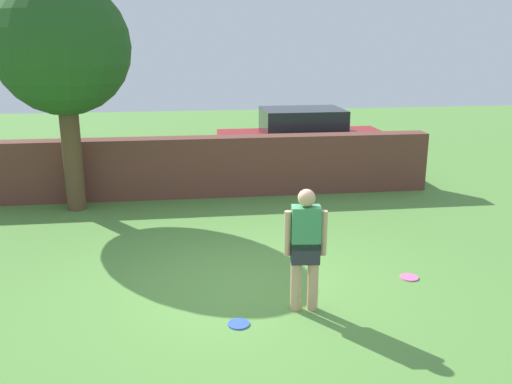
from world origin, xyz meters
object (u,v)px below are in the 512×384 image
(person, at_px, (305,245))
(frisbee_pink, at_px, (409,277))
(tree, at_px, (62,49))
(frisbee_blue, at_px, (239,324))
(car, at_px, (302,143))

(person, height_order, frisbee_pink, person)
(tree, bearing_deg, person, -52.51)
(person, bearing_deg, frisbee_pink, 28.85)
(frisbee_pink, distance_m, frisbee_blue, 2.82)
(frisbee_blue, bearing_deg, car, 72.10)
(car, xyz_separation_m, frisbee_blue, (-2.37, -7.32, -0.85))
(tree, distance_m, frisbee_blue, 6.69)
(person, bearing_deg, car, 84.36)
(tree, relative_size, person, 2.81)
(tree, height_order, frisbee_blue, tree)
(tree, bearing_deg, frisbee_blue, -61.07)
(car, height_order, frisbee_pink, car)
(car, relative_size, frisbee_pink, 15.62)
(person, bearing_deg, frisbee_blue, -155.52)
(tree, distance_m, person, 6.54)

